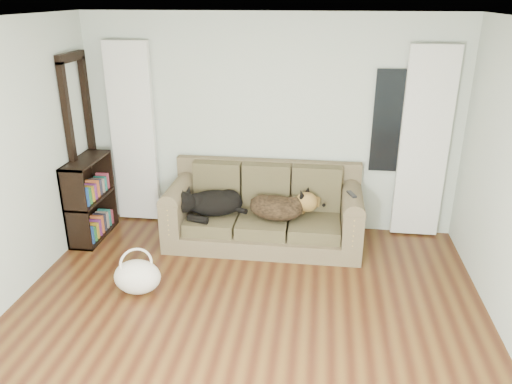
# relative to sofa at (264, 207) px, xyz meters

# --- Properties ---
(floor) EXTENTS (5.00, 5.00, 0.00)m
(floor) POSITION_rel_sofa_xyz_m (0.01, -1.97, -0.45)
(floor) COLOR #3B1C0E
(floor) RESTS_ON ground
(ceiling) EXTENTS (5.00, 5.00, 0.00)m
(ceiling) POSITION_rel_sofa_xyz_m (0.01, -1.97, 2.15)
(ceiling) COLOR white
(ceiling) RESTS_ON ground
(wall_back) EXTENTS (4.50, 0.04, 2.60)m
(wall_back) POSITION_rel_sofa_xyz_m (0.01, 0.53, 0.85)
(wall_back) COLOR #B3BEAF
(wall_back) RESTS_ON ground
(curtain_left) EXTENTS (0.55, 0.08, 2.25)m
(curtain_left) POSITION_rel_sofa_xyz_m (-1.69, 0.45, 0.70)
(curtain_left) COLOR white
(curtain_left) RESTS_ON ground
(curtain_right) EXTENTS (0.55, 0.08, 2.25)m
(curtain_right) POSITION_rel_sofa_xyz_m (1.81, 0.45, 0.70)
(curtain_right) COLOR white
(curtain_right) RESTS_ON ground
(window_pane) EXTENTS (0.50, 0.03, 1.20)m
(window_pane) POSITION_rel_sofa_xyz_m (1.46, 0.50, 0.95)
(window_pane) COLOR black
(window_pane) RESTS_ON wall_back
(door_casing) EXTENTS (0.07, 0.60, 2.10)m
(door_casing) POSITION_rel_sofa_xyz_m (-2.19, 0.08, 0.60)
(door_casing) COLOR black
(door_casing) RESTS_ON ground
(sofa) EXTENTS (2.26, 0.97, 0.92)m
(sofa) POSITION_rel_sofa_xyz_m (0.00, 0.00, 0.00)
(sofa) COLOR brown
(sofa) RESTS_ON floor
(dog_black_lab) EXTENTS (0.73, 0.56, 0.28)m
(dog_black_lab) POSITION_rel_sofa_xyz_m (-0.62, -0.04, 0.03)
(dog_black_lab) COLOR black
(dog_black_lab) RESTS_ON sofa
(dog_shepherd) EXTENTS (0.74, 0.58, 0.29)m
(dog_shepherd) POSITION_rel_sofa_xyz_m (0.19, -0.05, 0.04)
(dog_shepherd) COLOR black
(dog_shepherd) RESTS_ON sofa
(tv_remote) EXTENTS (0.12, 0.20, 0.02)m
(tv_remote) POSITION_rel_sofa_xyz_m (0.99, -0.15, 0.28)
(tv_remote) COLOR black
(tv_remote) RESTS_ON sofa
(tote_bag) EXTENTS (0.52, 0.44, 0.34)m
(tote_bag) POSITION_rel_sofa_xyz_m (-1.11, -1.24, -0.29)
(tote_bag) COLOR #EEE5CE
(tote_bag) RESTS_ON floor
(bookshelf) EXTENTS (0.31, 0.79, 0.99)m
(bookshelf) POSITION_rel_sofa_xyz_m (-2.08, -0.12, 0.05)
(bookshelf) COLOR black
(bookshelf) RESTS_ON floor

